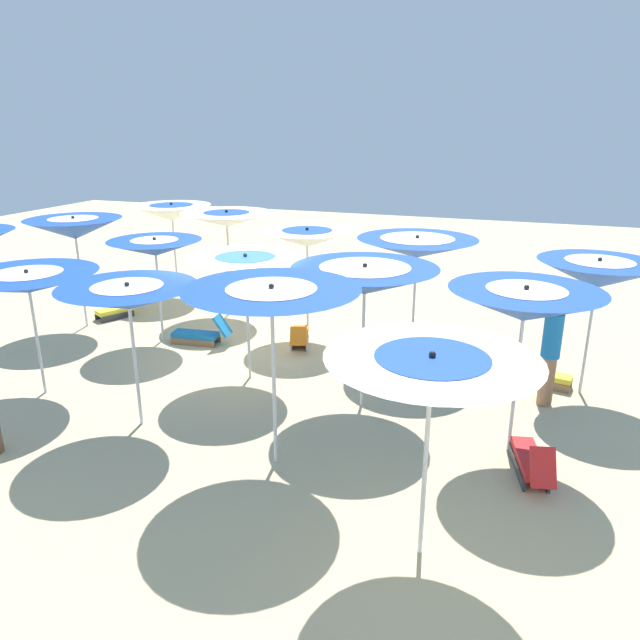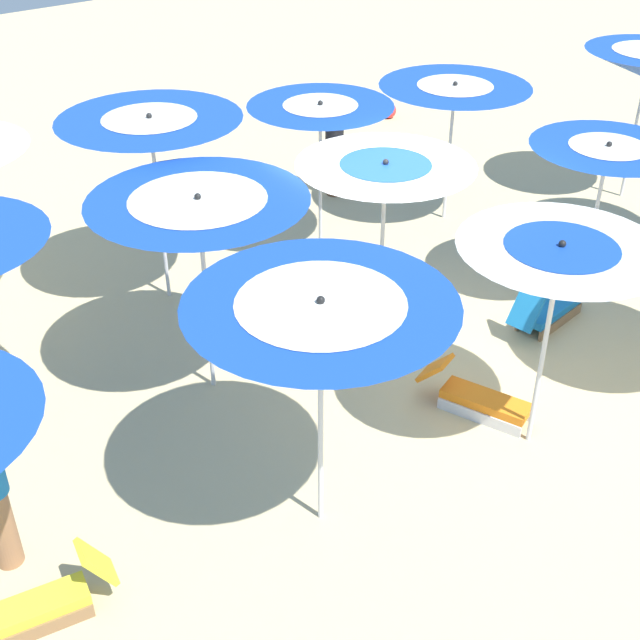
% 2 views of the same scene
% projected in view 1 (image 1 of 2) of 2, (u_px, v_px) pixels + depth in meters
% --- Properties ---
extents(ground, '(40.01, 40.01, 0.04)m').
position_uv_depth(ground, '(246.00, 371.00, 11.13)').
color(ground, beige).
extents(beach_umbrella_1, '(2.24, 2.24, 2.18)m').
position_uv_depth(beach_umbrella_1, '(28.00, 283.00, 9.59)').
color(beach_umbrella_1, silver).
rests_on(beach_umbrella_1, ground).
extents(beach_umbrella_2, '(2.00, 2.00, 2.27)m').
position_uv_depth(beach_umbrella_2, '(128.00, 297.00, 8.52)').
color(beach_umbrella_2, silver).
rests_on(beach_umbrella_2, ground).
extents(beach_umbrella_3, '(2.25, 2.25, 2.53)m').
position_uv_depth(beach_umbrella_3, '(272.00, 301.00, 7.40)').
color(beach_umbrella_3, silver).
rests_on(beach_umbrella_3, ground).
extents(beach_umbrella_4, '(2.12, 2.12, 2.34)m').
position_uv_depth(beach_umbrella_4, '(431.00, 375.00, 5.76)').
color(beach_umbrella_4, silver).
rests_on(beach_umbrella_4, ground).
extents(beach_umbrella_5, '(2.05, 2.05, 2.52)m').
position_uv_depth(beach_umbrella_5, '(74.00, 228.00, 12.84)').
color(beach_umbrella_5, silver).
rests_on(beach_umbrella_5, ground).
extents(beach_umbrella_6, '(1.90, 1.90, 2.22)m').
position_uv_depth(beach_umbrella_6, '(155.00, 248.00, 12.04)').
color(beach_umbrella_6, silver).
rests_on(beach_umbrella_6, ground).
extents(beach_umbrella_7, '(2.05, 2.05, 2.31)m').
position_uv_depth(beach_umbrella_7, '(246.00, 265.00, 10.16)').
color(beach_umbrella_7, silver).
rests_on(beach_umbrella_7, ground).
extents(beach_umbrella_8, '(2.28, 2.28, 2.39)m').
position_uv_depth(beach_umbrella_8, '(365.00, 280.00, 9.09)').
color(beach_umbrella_8, silver).
rests_on(beach_umbrella_8, ground).
extents(beach_umbrella_9, '(2.01, 2.01, 2.43)m').
position_uv_depth(beach_umbrella_9, '(525.00, 305.00, 7.74)').
color(beach_umbrella_9, silver).
rests_on(beach_umbrella_9, ground).
extents(beach_umbrella_10, '(2.05, 2.05, 2.45)m').
position_uv_depth(beach_umbrella_10, '(172.00, 213.00, 15.47)').
color(beach_umbrella_10, silver).
rests_on(beach_umbrella_10, ground).
extents(beach_umbrella_11, '(2.14, 2.14, 2.50)m').
position_uv_depth(beach_umbrella_11, '(227.00, 219.00, 13.81)').
color(beach_umbrella_11, silver).
rests_on(beach_umbrella_11, ground).
extents(beach_umbrella_12, '(1.94, 1.94, 2.36)m').
position_uv_depth(beach_umbrella_12, '(307.00, 238.00, 12.35)').
color(beach_umbrella_12, silver).
rests_on(beach_umbrella_12, ground).
extents(beach_umbrella_13, '(2.26, 2.26, 2.44)m').
position_uv_depth(beach_umbrella_13, '(417.00, 247.00, 11.08)').
color(beach_umbrella_13, silver).
rests_on(beach_umbrella_13, ground).
extents(beach_umbrella_14, '(1.92, 1.92, 2.38)m').
position_uv_depth(beach_umbrella_14, '(598.00, 274.00, 9.54)').
color(beach_umbrella_14, silver).
rests_on(beach_umbrella_14, ground).
extents(lounger_0, '(1.23, 0.86, 0.54)m').
position_uv_depth(lounger_0, '(118.00, 309.00, 14.11)').
color(lounger_0, '#333338').
rests_on(lounger_0, ground).
extents(lounger_1, '(0.52, 1.09, 0.64)m').
position_uv_depth(lounger_1, '(542.00, 374.00, 10.46)').
color(lounger_1, olive).
rests_on(lounger_1, ground).
extents(lounger_2, '(1.31, 0.72, 0.54)m').
position_uv_depth(lounger_2, '(300.00, 336.00, 12.35)').
color(lounger_2, silver).
rests_on(lounger_2, ground).
extents(lounger_3, '(1.25, 0.80, 0.66)m').
position_uv_depth(lounger_3, '(252.00, 294.00, 15.28)').
color(lounger_3, '#333338').
rests_on(lounger_3, ground).
extents(lounger_4, '(0.50, 1.29, 0.66)m').
position_uv_depth(lounger_4, '(200.00, 334.00, 12.41)').
color(lounger_4, olive).
rests_on(lounger_4, ground).
extents(lounger_5, '(1.32, 0.60, 0.68)m').
position_uv_depth(lounger_5, '(531.00, 462.00, 7.76)').
color(lounger_5, '#333338').
rests_on(lounger_5, ground).
extents(beachgoer_0, '(0.30, 0.30, 1.80)m').
position_uv_depth(beachgoer_0, '(551.00, 351.00, 9.50)').
color(beachgoer_0, '#A3704C').
rests_on(beachgoer_0, ground).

